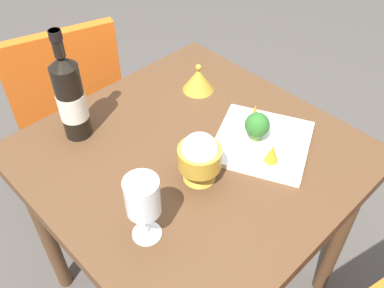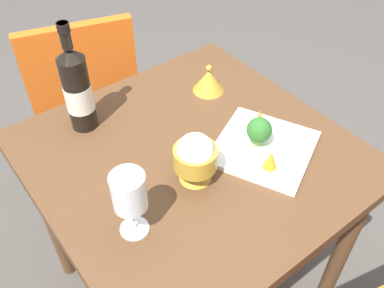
{
  "view_description": "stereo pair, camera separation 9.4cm",
  "coord_description": "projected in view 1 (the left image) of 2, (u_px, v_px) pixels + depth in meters",
  "views": [
    {
      "loc": [
        0.59,
        -0.57,
        1.54
      ],
      "look_at": [
        0.0,
        0.0,
        0.75
      ],
      "focal_mm": 39.85,
      "sensor_mm": 36.0,
      "label": 1
    },
    {
      "loc": [
        0.65,
        -0.5,
        1.54
      ],
      "look_at": [
        0.0,
        0.0,
        0.75
      ],
      "focal_mm": 39.85,
      "sensor_mm": 36.0,
      "label": 2
    }
  ],
  "objects": [
    {
      "name": "ground_plane",
      "position": [
        192.0,
        283.0,
        1.66
      ],
      "size": [
        8.0,
        8.0,
        0.0
      ],
      "primitive_type": "plane",
      "color": "#4C4742"
    },
    {
      "name": "dining_table",
      "position": [
        192.0,
        175.0,
        1.23
      ],
      "size": [
        0.82,
        0.82,
        0.72
      ],
      "color": "brown",
      "rests_on": "ground_plane"
    },
    {
      "name": "chair_by_wall",
      "position": [
        67.0,
        99.0,
        1.65
      ],
      "size": [
        0.5,
        0.5,
        0.85
      ],
      "rotation": [
        0.0,
        0.0,
        1.28
      ],
      "color": "orange",
      "rests_on": "ground_plane"
    },
    {
      "name": "wine_bottle",
      "position": [
        71.0,
        97.0,
        1.13
      ],
      "size": [
        0.08,
        0.08,
        0.32
      ],
      "color": "black",
      "rests_on": "dining_table"
    },
    {
      "name": "wine_glass",
      "position": [
        143.0,
        198.0,
        0.88
      ],
      "size": [
        0.08,
        0.08,
        0.18
      ],
      "color": "white",
      "rests_on": "dining_table"
    },
    {
      "name": "rice_bowl",
      "position": [
        200.0,
        157.0,
        1.04
      ],
      "size": [
        0.11,
        0.11,
        0.14
      ],
      "color": "gold",
      "rests_on": "dining_table"
    },
    {
      "name": "rice_bowl_lid",
      "position": [
        198.0,
        79.0,
        1.34
      ],
      "size": [
        0.1,
        0.1,
        0.09
      ],
      "color": "gold",
      "rests_on": "dining_table"
    },
    {
      "name": "serving_plate",
      "position": [
        262.0,
        142.0,
        1.18
      ],
      "size": [
        0.33,
        0.33,
        0.02
      ],
      "rotation": [
        0.0,
        0.0,
        0.45
      ],
      "color": "white",
      "rests_on": "dining_table"
    },
    {
      "name": "broccoli_floret",
      "position": [
        257.0,
        125.0,
        1.14
      ],
      "size": [
        0.07,
        0.07,
        0.09
      ],
      "color": "#729E4C",
      "rests_on": "serving_plate"
    },
    {
      "name": "carrot_garnish_left",
      "position": [
        255.0,
        114.0,
        1.2
      ],
      "size": [
        0.03,
        0.03,
        0.06
      ],
      "color": "orange",
      "rests_on": "serving_plate"
    },
    {
      "name": "carrot_garnish_right",
      "position": [
        272.0,
        153.0,
        1.1
      ],
      "size": [
        0.04,
        0.04,
        0.05
      ],
      "color": "orange",
      "rests_on": "serving_plate"
    }
  ]
}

